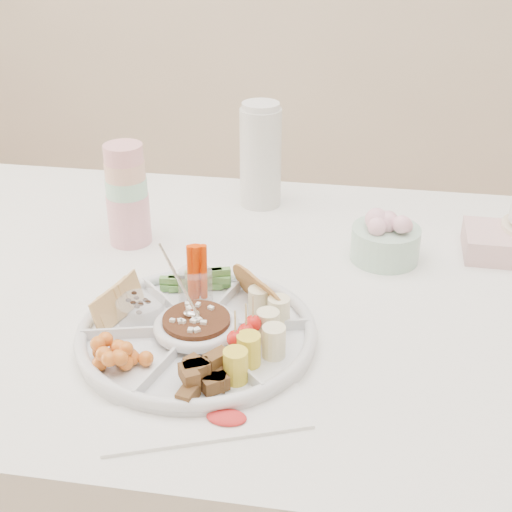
# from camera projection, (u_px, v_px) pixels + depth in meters

# --- Properties ---
(dining_table) EXTENTS (1.52, 1.02, 0.76)m
(dining_table) POSITION_uv_depth(u_px,v_px,m) (251.00, 441.00, 1.49)
(dining_table) COLOR white
(dining_table) RESTS_ON floor
(party_tray) EXTENTS (0.46, 0.46, 0.04)m
(party_tray) POSITION_uv_depth(u_px,v_px,m) (197.00, 330.00, 1.15)
(party_tray) COLOR silver
(party_tray) RESTS_ON dining_table
(bean_dip) EXTENTS (0.13, 0.13, 0.04)m
(bean_dip) POSITION_uv_depth(u_px,v_px,m) (197.00, 326.00, 1.14)
(bean_dip) COLOR #4F270F
(bean_dip) RESTS_ON party_tray
(tortillas) EXTENTS (0.12, 0.12, 0.06)m
(tortillas) POSITION_uv_depth(u_px,v_px,m) (263.00, 294.00, 1.20)
(tortillas) COLOR #8E5B39
(tortillas) RESTS_ON party_tray
(carrot_cucumber) EXTENTS (0.14, 0.14, 0.11)m
(carrot_cucumber) POSITION_uv_depth(u_px,v_px,m) (195.00, 268.00, 1.24)
(carrot_cucumber) COLOR #E53900
(carrot_cucumber) RESTS_ON party_tray
(pita_raisins) EXTENTS (0.14, 0.14, 0.06)m
(pita_raisins) POSITION_uv_depth(u_px,v_px,m) (128.00, 301.00, 1.18)
(pita_raisins) COLOR tan
(pita_raisins) RESTS_ON party_tray
(cherries) EXTENTS (0.13, 0.13, 0.04)m
(cherries) POSITION_uv_depth(u_px,v_px,m) (122.00, 351.00, 1.07)
(cherries) COLOR #C8611F
(cherries) RESTS_ON party_tray
(granola_chunks) EXTENTS (0.12, 0.12, 0.04)m
(granola_chunks) POSITION_uv_depth(u_px,v_px,m) (198.00, 373.00, 1.02)
(granola_chunks) COLOR #4E3014
(granola_chunks) RESTS_ON party_tray
(banana_tomato) EXTENTS (0.14, 0.14, 0.10)m
(banana_tomato) POSITION_uv_depth(u_px,v_px,m) (271.00, 330.00, 1.08)
(banana_tomato) COLOR #FBEA9B
(banana_tomato) RESTS_ON party_tray
(cup_stack) EXTENTS (0.10, 0.10, 0.24)m
(cup_stack) POSITION_uv_depth(u_px,v_px,m) (126.00, 188.00, 1.42)
(cup_stack) COLOR silver
(cup_stack) RESTS_ON dining_table
(thermos) EXTENTS (0.10, 0.10, 0.24)m
(thermos) POSITION_uv_depth(u_px,v_px,m) (261.00, 154.00, 1.58)
(thermos) COLOR silver
(thermos) RESTS_ON dining_table
(flower_bowl) EXTENTS (0.17, 0.17, 0.10)m
(flower_bowl) POSITION_uv_depth(u_px,v_px,m) (386.00, 236.00, 1.38)
(flower_bowl) COLOR #8DB8A1
(flower_bowl) RESTS_ON dining_table
(napkin_stack) EXTENTS (0.15, 0.13, 0.05)m
(napkin_stack) POSITION_uv_depth(u_px,v_px,m) (503.00, 243.00, 1.41)
(napkin_stack) COLOR beige
(napkin_stack) RESTS_ON dining_table
(placemat) EXTENTS (0.30, 0.19, 0.01)m
(placemat) POSITION_uv_depth(u_px,v_px,m) (205.00, 418.00, 0.99)
(placemat) COLOR silver
(placemat) RESTS_ON dining_table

